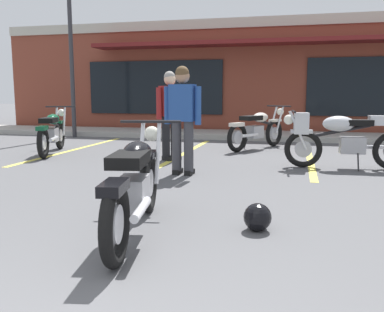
{
  "coord_description": "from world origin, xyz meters",
  "views": [
    {
      "loc": [
        0.99,
        -1.06,
        1.26
      ],
      "look_at": [
        -0.15,
        3.58,
        0.55
      ],
      "focal_mm": 39.34,
      "sensor_mm": 36.0,
      "label": 1
    }
  ],
  "objects_px": {
    "person_in_shorts_foreground": "(170,110)",
    "parking_lot_lamp_post": "(68,19)",
    "person_in_black_shirt": "(183,114)",
    "motorcycle_foreground_classic": "(135,183)",
    "helmet_on_pavement": "(258,217)",
    "motorcycle_red_sportbike": "(341,137)",
    "motorcycle_black_cruiser": "(52,132)",
    "motorcycle_silver_naked": "(257,129)"
  },
  "relations": [
    {
      "from": "motorcycle_black_cruiser",
      "to": "parking_lot_lamp_post",
      "type": "distance_m",
      "value": 4.37
    },
    {
      "from": "parking_lot_lamp_post",
      "to": "helmet_on_pavement",
      "type": "bearing_deg",
      "value": -50.16
    },
    {
      "from": "motorcycle_black_cruiser",
      "to": "person_in_black_shirt",
      "type": "bearing_deg",
      "value": -26.22
    },
    {
      "from": "motorcycle_foreground_classic",
      "to": "person_in_shorts_foreground",
      "type": "relative_size",
      "value": 1.25
    },
    {
      "from": "person_in_shorts_foreground",
      "to": "helmet_on_pavement",
      "type": "relative_size",
      "value": 6.44
    },
    {
      "from": "motorcycle_black_cruiser",
      "to": "person_in_shorts_foreground",
      "type": "xyz_separation_m",
      "value": [
        2.67,
        -0.24,
        0.49
      ]
    },
    {
      "from": "person_in_black_shirt",
      "to": "helmet_on_pavement",
      "type": "distance_m",
      "value": 2.93
    },
    {
      "from": "motorcycle_black_cruiser",
      "to": "helmet_on_pavement",
      "type": "xyz_separation_m",
      "value": [
        4.68,
        -4.08,
        -0.33
      ]
    },
    {
      "from": "motorcycle_foreground_classic",
      "to": "motorcycle_red_sportbike",
      "type": "distance_m",
      "value": 4.51
    },
    {
      "from": "motorcycle_black_cruiser",
      "to": "person_in_black_shirt",
      "type": "xyz_separation_m",
      "value": [
        3.29,
        -1.62,
        0.49
      ]
    },
    {
      "from": "person_in_black_shirt",
      "to": "parking_lot_lamp_post",
      "type": "bearing_deg",
      "value": 134.33
    },
    {
      "from": "motorcycle_foreground_classic",
      "to": "motorcycle_silver_naked",
      "type": "relative_size",
      "value": 1.11
    },
    {
      "from": "motorcycle_silver_naked",
      "to": "person_in_shorts_foreground",
      "type": "distance_m",
      "value": 2.52
    },
    {
      "from": "helmet_on_pavement",
      "to": "parking_lot_lamp_post",
      "type": "distance_m",
      "value": 9.81
    },
    {
      "from": "motorcycle_foreground_classic",
      "to": "helmet_on_pavement",
      "type": "distance_m",
      "value": 1.17
    },
    {
      "from": "motorcycle_silver_naked",
      "to": "person_in_black_shirt",
      "type": "height_order",
      "value": "person_in_black_shirt"
    },
    {
      "from": "motorcycle_red_sportbike",
      "to": "helmet_on_pavement",
      "type": "bearing_deg",
      "value": -106.15
    },
    {
      "from": "motorcycle_red_sportbike",
      "to": "motorcycle_silver_naked",
      "type": "bearing_deg",
      "value": 125.93
    },
    {
      "from": "motorcycle_black_cruiser",
      "to": "person_in_shorts_foreground",
      "type": "height_order",
      "value": "person_in_shorts_foreground"
    },
    {
      "from": "motorcycle_red_sportbike",
      "to": "motorcycle_silver_naked",
      "type": "height_order",
      "value": "same"
    },
    {
      "from": "motorcycle_red_sportbike",
      "to": "person_in_shorts_foreground",
      "type": "distance_m",
      "value": 3.09
    },
    {
      "from": "person_in_black_shirt",
      "to": "parking_lot_lamp_post",
      "type": "xyz_separation_m",
      "value": [
        -4.56,
        4.67,
        2.37
      ]
    },
    {
      "from": "motorcycle_red_sportbike",
      "to": "motorcycle_black_cruiser",
      "type": "height_order",
      "value": "same"
    },
    {
      "from": "parking_lot_lamp_post",
      "to": "motorcycle_black_cruiser",
      "type": "bearing_deg",
      "value": -67.41
    },
    {
      "from": "motorcycle_red_sportbike",
      "to": "parking_lot_lamp_post",
      "type": "xyz_separation_m",
      "value": [
        -7.0,
        3.48,
        2.79
      ]
    },
    {
      "from": "person_in_shorts_foreground",
      "to": "parking_lot_lamp_post",
      "type": "relative_size",
      "value": 0.32
    },
    {
      "from": "person_in_black_shirt",
      "to": "helmet_on_pavement",
      "type": "bearing_deg",
      "value": -60.6
    },
    {
      "from": "person_in_black_shirt",
      "to": "person_in_shorts_foreground",
      "type": "relative_size",
      "value": 1.0
    },
    {
      "from": "motorcycle_red_sportbike",
      "to": "person_in_black_shirt",
      "type": "bearing_deg",
      "value": -154.03
    },
    {
      "from": "helmet_on_pavement",
      "to": "parking_lot_lamp_post",
      "type": "height_order",
      "value": "parking_lot_lamp_post"
    },
    {
      "from": "motorcycle_black_cruiser",
      "to": "parking_lot_lamp_post",
      "type": "xyz_separation_m",
      "value": [
        -1.27,
        3.05,
        2.86
      ]
    },
    {
      "from": "motorcycle_red_sportbike",
      "to": "motorcycle_black_cruiser",
      "type": "bearing_deg",
      "value": 175.66
    },
    {
      "from": "motorcycle_silver_naked",
      "to": "person_in_black_shirt",
      "type": "xyz_separation_m",
      "value": [
        -0.85,
        -3.38,
        0.49
      ]
    },
    {
      "from": "parking_lot_lamp_post",
      "to": "person_in_shorts_foreground",
      "type": "bearing_deg",
      "value": -39.78
    },
    {
      "from": "person_in_shorts_foreground",
      "to": "parking_lot_lamp_post",
      "type": "height_order",
      "value": "parking_lot_lamp_post"
    },
    {
      "from": "motorcycle_red_sportbike",
      "to": "helmet_on_pavement",
      "type": "height_order",
      "value": "motorcycle_red_sportbike"
    },
    {
      "from": "motorcycle_red_sportbike",
      "to": "helmet_on_pavement",
      "type": "relative_size",
      "value": 8.11
    },
    {
      "from": "motorcycle_foreground_classic",
      "to": "person_in_black_shirt",
      "type": "relative_size",
      "value": 1.25
    },
    {
      "from": "motorcycle_black_cruiser",
      "to": "motorcycle_silver_naked",
      "type": "bearing_deg",
      "value": 23.01
    },
    {
      "from": "person_in_black_shirt",
      "to": "helmet_on_pavement",
      "type": "relative_size",
      "value": 6.44
    },
    {
      "from": "helmet_on_pavement",
      "to": "parking_lot_lamp_post",
      "type": "xyz_separation_m",
      "value": [
        -5.95,
        7.12,
        3.19
      ]
    },
    {
      "from": "motorcycle_red_sportbike",
      "to": "motorcycle_black_cruiser",
      "type": "xyz_separation_m",
      "value": [
        -5.73,
        0.44,
        -0.07
      ]
    }
  ]
}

